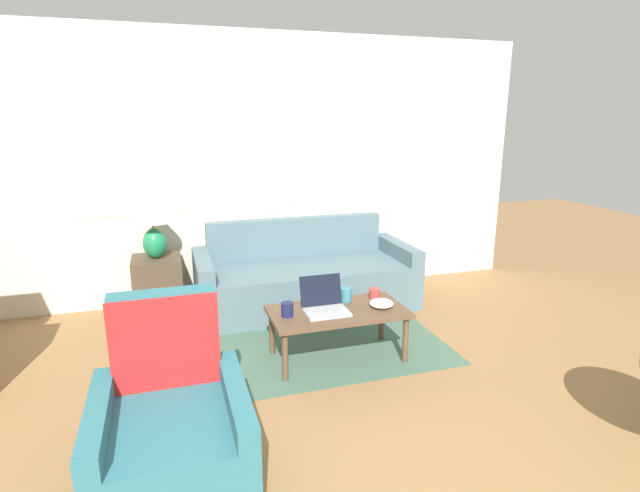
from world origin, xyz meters
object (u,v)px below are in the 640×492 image
cup_navy (374,293)px  laptop (324,304)px  armchair (172,436)px  coffee_table (338,315)px  table_lamp (153,220)px  cup_white (346,294)px  snack_bowl (381,303)px  couch (304,279)px  cup_yellow (287,309)px

cup_navy → laptop: bearing=-163.8°
armchair → coffee_table: size_ratio=0.91×
table_lamp → cup_white: 1.89m
cup_white → snack_bowl: (0.21, -0.21, -0.02)m
armchair → laptop: 1.55m
table_lamp → cup_navy: size_ratio=6.65×
couch → table_lamp: 1.52m
table_lamp → coffee_table: size_ratio=0.55×
table_lamp → laptop: 1.83m
table_lamp → cup_navy: bearing=-35.3°
armchair → laptop: bearing=42.6°
laptop → cup_white: bearing=33.7°
coffee_table → cup_white: (0.12, 0.16, 0.10)m
coffee_table → cup_yellow: cup_yellow is taller
cup_white → coffee_table: bearing=-127.3°
couch → armchair: armchair is taller
armchair → couch: bearing=59.4°
snack_bowl → coffee_table: bearing=172.6°
cup_yellow → coffee_table: bearing=0.4°
couch → coffee_table: 1.19m
couch → armchair: 2.57m
laptop → cup_navy: laptop is taller
cup_yellow → cup_white: cup_white is taller
armchair → table_lamp: bearing=91.5°
laptop → snack_bowl: 0.44m
cup_yellow → snack_bowl: 0.73m
coffee_table → snack_bowl: 0.35m
cup_navy → cup_yellow: (-0.75, -0.15, 0.01)m
laptop → cup_white: (0.23, 0.15, -0.00)m
cup_yellow → snack_bowl: (0.73, -0.04, -0.02)m
couch → coffee_table: bearing=-93.5°
cup_yellow → table_lamp: bearing=124.3°
couch → table_lamp: table_lamp is taller
couch → coffee_table: (-0.07, -1.19, 0.09)m
cup_navy → cup_yellow: cup_yellow is taller
armchair → table_lamp: (-0.06, 2.35, 0.64)m
snack_bowl → cup_navy: bearing=82.3°
couch → cup_yellow: size_ratio=20.10×
coffee_table → cup_yellow: 0.40m
table_lamp → laptop: bearing=-47.7°
couch → coffee_table: size_ratio=2.02×
armchair → cup_yellow: (0.84, 1.02, 0.18)m
coffee_table → laptop: (-0.10, 0.01, 0.10)m
cup_navy → cup_yellow: size_ratio=0.83×
cup_white → couch: bearing=93.0°
snack_bowl → couch: bearing=102.2°
couch → laptop: couch is taller
armchair → cup_white: (1.36, 1.19, 0.18)m
table_lamp → snack_bowl: 2.19m
couch → snack_bowl: (0.27, -1.23, 0.17)m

